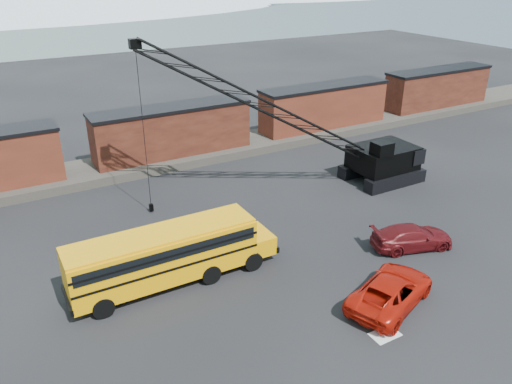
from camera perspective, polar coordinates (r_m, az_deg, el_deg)
ground at (r=27.19m, az=7.93°, el=-11.36°), size 160.00×160.00×0.00m
gravel_berm at (r=44.29m, az=-9.31°, el=3.99°), size 120.00×5.00×0.70m
boxcar_mid at (r=43.50m, az=-9.53°, el=6.95°), size 13.70×3.10×4.17m
boxcar_east_near at (r=50.90m, az=7.77°, el=9.73°), size 13.70×3.10×4.17m
boxcar_east_far at (r=61.66m, az=20.02°, el=11.16°), size 13.70×3.10×4.17m
snow_patch at (r=25.16m, az=14.52°, el=-15.49°), size 1.40×0.90×0.02m
school_bus at (r=27.16m, az=-9.87°, el=-6.98°), size 11.65×2.65×3.19m
red_pickup at (r=26.65m, az=15.16°, el=-10.83°), size 6.33×4.53×1.60m
maroon_suv at (r=31.86m, az=17.41°, el=-4.92°), size 5.40×3.42×1.46m
crawler_crane at (r=34.97m, az=1.63°, el=9.49°), size 21.14×6.15×11.92m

